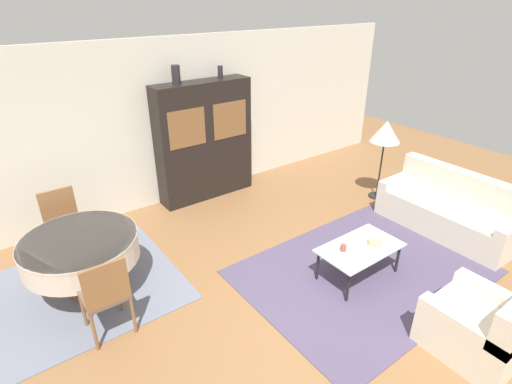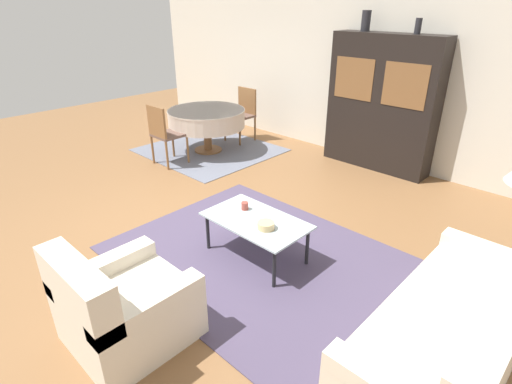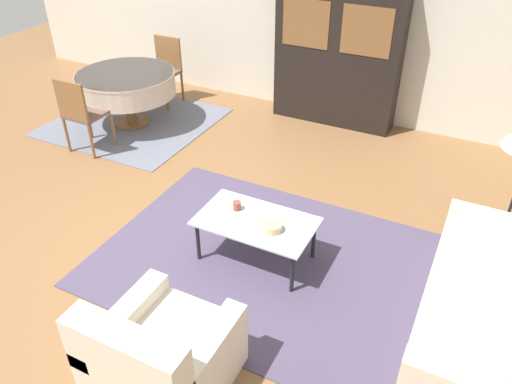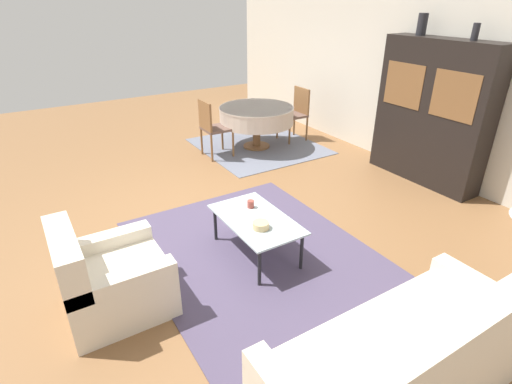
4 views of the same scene
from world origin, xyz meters
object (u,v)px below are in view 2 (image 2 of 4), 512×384
Objects in this scene: bowl at (266,225)px; couch at (457,334)px; coffee_table at (256,223)px; display_cabinet at (382,104)px; dining_chair_far at (243,111)px; cup at (245,206)px; vase_tall at (366,21)px; armchair at (123,308)px; dining_table at (207,118)px; vase_short at (418,26)px; dining_chair_near at (164,131)px.

couch is at bearing 0.50° from bowl.
couch is at bearing -1.33° from coffee_table.
coffee_table is 0.52× the size of display_cabinet.
cup is at bearing 135.59° from dining_chair_far.
vase_tall is (-0.42, 0.00, 1.15)m from display_cabinet.
couch is 2.23m from cup.
armchair is 10.41× the size of cup.
coffee_table is 3.36m from dining_table.
cup is 0.41× the size of vase_short.
display_cabinet is at bearing 99.95° from bowl.
dining_chair_near reaches higher than bowl.
coffee_table is 3.25m from display_cabinet.
coffee_table is at bearing 88.67° from couch.
dining_table is at bearing -153.77° from vase_short.
dining_chair_far is 4.75× the size of vase_short.
display_cabinet is 2.09× the size of dining_chair_far.
display_cabinet is at bearing -0.13° from vase_tall.
vase_short is (-0.05, 4.70, 1.80)m from armchair.
cup is (-0.28, 1.60, 0.17)m from armchair.
dining_table is at bearing -145.75° from vase_tall.
cup is 3.56m from vase_tall.
dining_chair_near is 11.57× the size of cup.
coffee_table is at bearing 161.98° from bowl.
cup is at bearing -94.17° from vase_short.
cup is at bearing 162.29° from coffee_table.
couch is 1.99m from coffee_table.
dining_table is at bearing 90.00° from dining_chair_near.
armchair is at bearing -48.58° from dining_table.
dining_table is 1.37× the size of dining_chair_near.
vase_tall is at bearing 100.30° from cup.
couch reaches higher than cup.
armchair is 1.63m from cup.
vase_short is (0.37, 0.00, 1.11)m from display_cabinet.
armchair is 5.09m from dining_chair_far.
bowl is (3.05, -1.83, -0.12)m from dining_table.
coffee_table is at bearing -17.71° from cup.
coffee_table is 0.80× the size of dining_table.
coffee_table is 1.10× the size of dining_chair_far.
display_cabinet is at bearing 42.62° from dining_chair_near.
dining_chair_near reaches higher than couch.
vase_tall is (2.06, 2.29, 1.60)m from dining_chair_near.
vase_tall is (-0.84, 4.70, 1.85)m from armchair.
coffee_table is 3.60m from vase_short.
cup is 0.50× the size of bowl.
dining_table is (-2.48, -1.40, -0.41)m from display_cabinet.
coffee_table is 3.90m from dining_chair_far.
bowl is at bearing -86.50° from vase_short.
armchair is 1.53m from coffee_table.
vase_short is (2.85, 2.29, 1.56)m from dining_chair_near.
couch is 2.05× the size of dining_chair_near.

